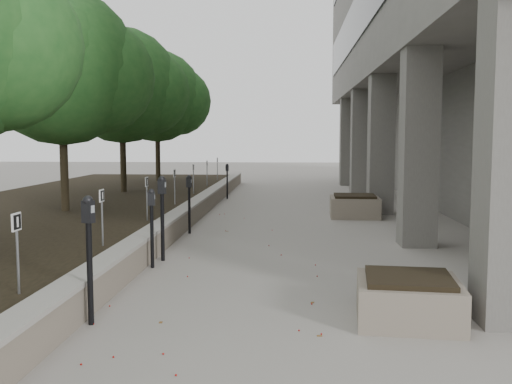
% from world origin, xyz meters
% --- Properties ---
extents(ground, '(90.00, 90.00, 0.00)m').
position_xyz_m(ground, '(0.00, 0.00, 0.00)').
color(ground, gray).
rests_on(ground, ground).
extents(retaining_wall, '(0.39, 26.00, 0.50)m').
position_xyz_m(retaining_wall, '(-1.82, 9.00, 0.25)').
color(retaining_wall, gray).
rests_on(retaining_wall, ground).
extents(planting_bed, '(7.00, 26.00, 0.40)m').
position_xyz_m(planting_bed, '(-5.50, 9.00, 0.20)').
color(planting_bed, black).
rests_on(planting_bed, ground).
extents(crabapple_tree_3, '(4.60, 4.00, 5.44)m').
position_xyz_m(crabapple_tree_3, '(-4.80, 8.00, 3.12)').
color(crabapple_tree_3, '#1F511F').
rests_on(crabapple_tree_3, planting_bed).
extents(crabapple_tree_4, '(4.60, 4.00, 5.44)m').
position_xyz_m(crabapple_tree_4, '(-4.80, 13.00, 3.12)').
color(crabapple_tree_4, '#1F511F').
rests_on(crabapple_tree_4, planting_bed).
extents(crabapple_tree_5, '(4.60, 4.00, 5.44)m').
position_xyz_m(crabapple_tree_5, '(-4.80, 18.00, 3.12)').
color(crabapple_tree_5, '#1F511F').
rests_on(crabapple_tree_5, planting_bed).
extents(parking_sign_2, '(0.04, 0.22, 0.96)m').
position_xyz_m(parking_sign_2, '(-2.35, 0.50, 0.88)').
color(parking_sign_2, black).
rests_on(parking_sign_2, planting_bed).
extents(parking_sign_3, '(0.04, 0.22, 0.96)m').
position_xyz_m(parking_sign_3, '(-2.35, 3.50, 0.88)').
color(parking_sign_3, black).
rests_on(parking_sign_3, planting_bed).
extents(parking_sign_4, '(0.04, 0.22, 0.96)m').
position_xyz_m(parking_sign_4, '(-2.35, 6.50, 0.88)').
color(parking_sign_4, black).
rests_on(parking_sign_4, planting_bed).
extents(parking_sign_5, '(0.04, 0.22, 0.96)m').
position_xyz_m(parking_sign_5, '(-2.35, 9.50, 0.88)').
color(parking_sign_5, black).
rests_on(parking_sign_5, planting_bed).
extents(parking_sign_6, '(0.04, 0.22, 0.96)m').
position_xyz_m(parking_sign_6, '(-2.35, 12.50, 0.88)').
color(parking_sign_6, black).
rests_on(parking_sign_6, planting_bed).
extents(parking_sign_7, '(0.04, 0.22, 0.96)m').
position_xyz_m(parking_sign_7, '(-2.35, 15.50, 0.88)').
color(parking_sign_7, black).
rests_on(parking_sign_7, planting_bed).
extents(parking_sign_8, '(0.04, 0.22, 0.96)m').
position_xyz_m(parking_sign_8, '(-2.35, 18.50, 0.88)').
color(parking_sign_8, black).
rests_on(parking_sign_8, planting_bed).
extents(parking_meter_1, '(0.18, 0.16, 1.55)m').
position_xyz_m(parking_meter_1, '(-1.55, 0.64, 0.77)').
color(parking_meter_1, black).
rests_on(parking_meter_1, ground).
extents(parking_meter_2, '(0.16, 0.13, 1.54)m').
position_xyz_m(parking_meter_2, '(-1.49, 4.22, 0.77)').
color(parking_meter_2, black).
rests_on(parking_meter_2, ground).
extents(parking_meter_3, '(0.14, 0.11, 1.36)m').
position_xyz_m(parking_meter_3, '(-1.54, 3.64, 0.68)').
color(parking_meter_3, black).
rests_on(parking_meter_3, ground).
extents(parking_meter_4, '(0.15, 0.12, 1.36)m').
position_xyz_m(parking_meter_4, '(-1.53, 7.16, 0.68)').
color(parking_meter_4, black).
rests_on(parking_meter_4, ground).
extents(parking_meter_5, '(0.13, 0.09, 1.28)m').
position_xyz_m(parking_meter_5, '(-1.49, 14.66, 0.64)').
color(parking_meter_5, black).
rests_on(parking_meter_5, ground).
extents(planter_front, '(1.32, 1.32, 0.56)m').
position_xyz_m(planter_front, '(2.24, 1.00, 0.28)').
color(planter_front, gray).
rests_on(planter_front, ground).
extents(planter_back, '(1.39, 1.39, 0.63)m').
position_xyz_m(planter_back, '(2.59, 10.21, 0.31)').
color(planter_back, gray).
rests_on(planter_back, ground).
extents(berry_scatter, '(3.30, 14.10, 0.02)m').
position_xyz_m(berry_scatter, '(-0.10, 5.00, 0.01)').
color(berry_scatter, '#970E0B').
rests_on(berry_scatter, ground).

